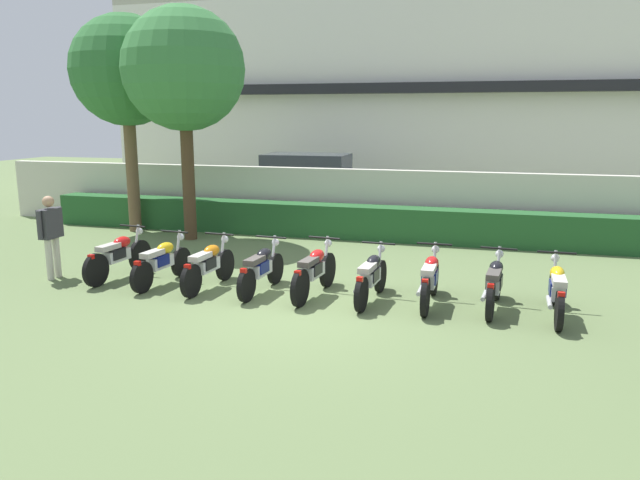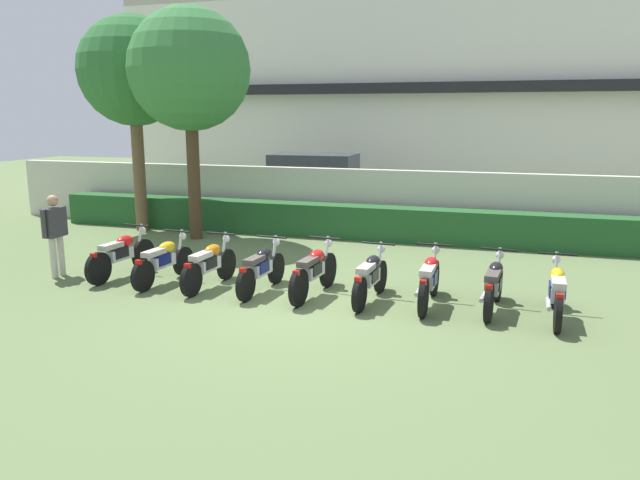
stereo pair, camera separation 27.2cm
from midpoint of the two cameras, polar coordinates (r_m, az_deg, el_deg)
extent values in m
plane|color=#607547|center=(10.09, -1.16, -6.52)|extent=(60.00, 60.00, 0.00)
cube|color=white|center=(25.44, 10.79, 12.70)|extent=(24.07, 6.00, 7.39)
cube|color=black|center=(22.23, 9.80, 13.86)|extent=(20.21, 0.50, 0.36)
cube|color=beige|center=(16.24, 6.41, 3.51)|extent=(22.86, 0.30, 1.73)
cube|color=#235628|center=(15.63, 5.87, 1.58)|extent=(18.29, 0.70, 0.86)
cube|color=#9EA3A8|center=(20.04, 0.38, 4.76)|extent=(4.54, 1.96, 1.00)
cube|color=#2D333D|center=(20.01, -0.17, 7.13)|extent=(2.74, 1.77, 0.65)
cylinder|color=black|center=(20.63, 5.30, 3.79)|extent=(0.69, 0.24, 0.68)
cylinder|color=black|center=(18.83, 4.24, 3.06)|extent=(0.69, 0.24, 0.68)
cylinder|color=black|center=(21.44, -3.02, 4.12)|extent=(0.69, 0.24, 0.68)
cylinder|color=black|center=(19.71, -4.77, 3.44)|extent=(0.69, 0.24, 0.68)
cylinder|color=brown|center=(17.38, -16.12, 6.22)|extent=(0.33, 0.33, 3.27)
sphere|color=#2D6B33|center=(17.35, -16.63, 14.94)|extent=(2.89, 2.89, 2.89)
cylinder|color=#4C3823|center=(15.84, -11.23, 5.81)|extent=(0.32, 0.32, 3.19)
sphere|color=#387A3D|center=(15.80, -11.63, 15.40)|extent=(3.01, 3.01, 3.01)
cylinder|color=black|center=(13.06, -15.62, -1.29)|extent=(0.14, 0.64, 0.63)
cylinder|color=black|center=(12.09, -19.42, -2.56)|extent=(0.14, 0.64, 0.63)
cube|color=silver|center=(12.50, -17.63, -1.28)|extent=(0.25, 0.62, 0.22)
ellipsoid|color=red|center=(12.58, -17.20, -0.10)|extent=(0.26, 0.46, 0.22)
cube|color=#B2ADA3|center=(12.29, -18.38, -0.55)|extent=(0.24, 0.54, 0.10)
cube|color=red|center=(11.96, -19.82, -1.36)|extent=(0.11, 0.09, 0.08)
cylinder|color=silver|center=(12.93, -15.94, 0.01)|extent=(0.07, 0.23, 0.65)
cylinder|color=black|center=(12.80, -16.27, 1.33)|extent=(0.60, 0.09, 0.04)
sphere|color=silver|center=(12.98, -15.69, 0.88)|extent=(0.14, 0.14, 0.14)
cylinder|color=silver|center=(12.42, -18.76, -2.05)|extent=(0.12, 0.55, 0.07)
cube|color=black|center=(12.45, -17.79, -1.10)|extent=(0.27, 0.38, 0.20)
cylinder|color=black|center=(12.39, -12.05, -1.94)|extent=(0.14, 0.59, 0.58)
cylinder|color=black|center=(11.42, -15.57, -3.27)|extent=(0.14, 0.59, 0.58)
cube|color=silver|center=(11.82, -13.92, -1.93)|extent=(0.25, 0.61, 0.22)
ellipsoid|color=yellow|center=(11.91, -13.49, -0.68)|extent=(0.26, 0.46, 0.22)
cube|color=#B2ADA3|center=(11.60, -14.64, -1.16)|extent=(0.24, 0.54, 0.10)
cube|color=red|center=(11.28, -15.96, -2.01)|extent=(0.11, 0.09, 0.08)
cylinder|color=silver|center=(12.25, -12.35, -0.57)|extent=(0.07, 0.23, 0.65)
cylinder|color=black|center=(12.11, -12.66, 0.83)|extent=(0.60, 0.09, 0.04)
sphere|color=silver|center=(12.30, -12.10, 0.35)|extent=(0.14, 0.14, 0.14)
cylinder|color=silver|center=(11.73, -15.08, -2.75)|extent=(0.12, 0.55, 0.07)
cube|color=navy|center=(11.77, -14.07, -1.74)|extent=(0.27, 0.38, 0.20)
cylinder|color=black|center=(11.93, -8.10, -2.26)|extent=(0.13, 0.61, 0.60)
cylinder|color=black|center=(10.91, -11.25, -3.69)|extent=(0.13, 0.61, 0.60)
cube|color=silver|center=(11.34, -9.76, -2.27)|extent=(0.24, 0.61, 0.22)
ellipsoid|color=orange|center=(11.43, -9.36, -0.96)|extent=(0.25, 0.45, 0.22)
cube|color=beige|center=(11.10, -10.40, -1.48)|extent=(0.23, 0.53, 0.10)
cube|color=red|center=(10.76, -11.59, -2.38)|extent=(0.11, 0.09, 0.08)
cylinder|color=silver|center=(11.78, -8.35, -0.85)|extent=(0.06, 0.23, 0.65)
cylinder|color=black|center=(11.64, -8.62, 0.60)|extent=(0.60, 0.08, 0.04)
sphere|color=silver|center=(11.84, -8.12, 0.11)|extent=(0.14, 0.14, 0.14)
cylinder|color=silver|center=(11.23, -10.91, -3.14)|extent=(0.11, 0.55, 0.07)
cube|color=black|center=(11.29, -9.89, -2.08)|extent=(0.26, 0.38, 0.20)
cylinder|color=black|center=(11.57, -3.45, -2.66)|extent=(0.13, 0.59, 0.58)
cylinder|color=black|center=(10.51, -6.22, -4.19)|extent=(0.13, 0.59, 0.58)
cube|color=silver|center=(10.95, -4.89, -2.69)|extent=(0.24, 0.61, 0.22)
ellipsoid|color=black|center=(11.05, -4.53, -1.33)|extent=(0.25, 0.45, 0.22)
cube|color=#4C4742|center=(10.70, -5.45, -1.88)|extent=(0.23, 0.53, 0.10)
cube|color=red|center=(10.35, -6.51, -2.84)|extent=(0.10, 0.09, 0.08)
cylinder|color=silver|center=(11.41, -3.65, -1.20)|extent=(0.06, 0.23, 0.65)
cylinder|color=black|center=(11.27, -3.86, 0.29)|extent=(0.60, 0.07, 0.04)
sphere|color=silver|center=(11.47, -3.43, -0.21)|extent=(0.14, 0.14, 0.14)
cylinder|color=silver|center=(10.82, -6.03, -3.60)|extent=(0.10, 0.55, 0.07)
cube|color=navy|center=(10.90, -5.01, -2.50)|extent=(0.26, 0.37, 0.20)
cylinder|color=black|center=(11.32, 1.45, -2.81)|extent=(0.15, 0.65, 0.64)
cylinder|color=black|center=(10.17, -1.23, -4.49)|extent=(0.15, 0.65, 0.64)
cube|color=silver|center=(10.66, 0.08, -2.89)|extent=(0.26, 0.62, 0.22)
ellipsoid|color=red|center=(10.75, 0.43, -1.50)|extent=(0.26, 0.46, 0.22)
cube|color=#4C4742|center=(10.40, -0.41, -2.07)|extent=(0.25, 0.54, 0.10)
cube|color=red|center=(10.00, -1.47, -3.10)|extent=(0.11, 0.09, 0.08)
cylinder|color=silver|center=(11.16, 1.29, -1.33)|extent=(0.07, 0.23, 0.65)
cylinder|color=black|center=(11.01, 1.13, 0.20)|extent=(0.60, 0.09, 0.04)
sphere|color=silver|center=(11.22, 1.50, -0.31)|extent=(0.14, 0.14, 0.14)
cylinder|color=silver|center=(10.51, -1.05, -3.83)|extent=(0.12, 0.55, 0.07)
cube|color=black|center=(10.60, -0.02, -2.69)|extent=(0.27, 0.38, 0.20)
cylinder|color=black|center=(11.05, 6.38, -3.40)|extent=(0.13, 0.59, 0.58)
cylinder|color=black|center=(9.91, 4.51, -5.13)|extent=(0.13, 0.59, 0.58)
cube|color=silver|center=(10.39, 5.43, -3.49)|extent=(0.24, 0.61, 0.22)
ellipsoid|color=black|center=(10.49, 5.72, -2.05)|extent=(0.25, 0.45, 0.22)
cube|color=#B2ADA3|center=(10.13, 5.09, -2.67)|extent=(0.24, 0.53, 0.10)
cube|color=red|center=(9.75, 4.36, -3.71)|extent=(0.11, 0.09, 0.08)
cylinder|color=silver|center=(10.89, 6.30, -1.89)|extent=(0.07, 0.23, 0.65)
cylinder|color=black|center=(10.73, 6.21, -0.34)|extent=(0.60, 0.08, 0.04)
sphere|color=silver|center=(10.95, 6.47, -0.85)|extent=(0.14, 0.14, 0.14)
cylinder|color=silver|center=(10.23, 4.38, -4.48)|extent=(0.11, 0.55, 0.07)
cube|color=black|center=(10.33, 5.36, -3.29)|extent=(0.27, 0.38, 0.20)
cylinder|color=black|center=(11.00, 11.36, -3.50)|extent=(0.10, 0.63, 0.63)
cylinder|color=black|center=(9.80, 10.44, -5.36)|extent=(0.10, 0.63, 0.63)
cube|color=silver|center=(10.31, 10.92, -3.65)|extent=(0.21, 0.60, 0.22)
ellipsoid|color=red|center=(10.41, 11.09, -2.19)|extent=(0.23, 0.44, 0.22)
cube|color=beige|center=(10.03, 10.79, -2.82)|extent=(0.21, 0.52, 0.10)
cube|color=red|center=(9.62, 10.42, -3.93)|extent=(0.10, 0.08, 0.08)
cylinder|color=silver|center=(10.83, 11.37, -1.99)|extent=(0.05, 0.23, 0.65)
cylinder|color=black|center=(10.68, 11.37, -0.43)|extent=(0.60, 0.04, 0.04)
sphere|color=silver|center=(10.90, 11.47, -0.94)|extent=(0.14, 0.14, 0.14)
cylinder|color=silver|center=(10.12, 10.03, -4.67)|extent=(0.08, 0.55, 0.07)
cube|color=navy|center=(10.25, 10.89, -3.45)|extent=(0.25, 0.36, 0.20)
cylinder|color=black|center=(10.95, 17.01, -3.93)|extent=(0.14, 0.61, 0.60)
cylinder|color=black|center=(9.80, 16.28, -5.72)|extent=(0.14, 0.61, 0.60)
cube|color=silver|center=(10.28, 16.69, -4.05)|extent=(0.25, 0.62, 0.22)
ellipsoid|color=black|center=(10.39, 16.86, -2.59)|extent=(0.26, 0.46, 0.22)
cube|color=#4C4742|center=(10.01, 16.61, -3.23)|extent=(0.25, 0.54, 0.10)
cube|color=red|center=(9.62, 16.31, -4.30)|extent=(0.11, 0.09, 0.08)
cylinder|color=silver|center=(10.79, 17.06, -2.42)|extent=(0.07, 0.23, 0.65)
cylinder|color=black|center=(10.63, 17.11, -0.85)|extent=(0.60, 0.09, 0.04)
sphere|color=silver|center=(10.85, 17.18, -1.36)|extent=(0.14, 0.14, 0.14)
cylinder|color=silver|center=(10.09, 15.81, -5.07)|extent=(0.12, 0.55, 0.07)
cube|color=black|center=(10.22, 16.67, -3.85)|extent=(0.27, 0.38, 0.20)
cylinder|color=black|center=(10.93, 21.71, -4.29)|extent=(0.10, 0.60, 0.60)
cylinder|color=black|center=(9.68, 22.13, -6.35)|extent=(0.10, 0.60, 0.60)
cube|color=silver|center=(10.21, 21.98, -4.53)|extent=(0.21, 0.60, 0.22)
ellipsoid|color=yellow|center=(10.32, 22.03, -3.05)|extent=(0.23, 0.44, 0.22)
cube|color=beige|center=(9.94, 22.15, -3.72)|extent=(0.21, 0.52, 0.10)
cube|color=red|center=(9.50, 22.29, -4.92)|extent=(0.10, 0.08, 0.08)
cylinder|color=silver|center=(10.77, 21.86, -2.78)|extent=(0.05, 0.23, 0.65)
cylinder|color=black|center=(10.61, 22.02, -1.22)|extent=(0.60, 0.04, 0.04)
sphere|color=silver|center=(10.83, 21.90, -1.72)|extent=(0.14, 0.14, 0.14)
cylinder|color=silver|center=(10.00, 21.32, -5.59)|extent=(0.08, 0.55, 0.07)
cube|color=navy|center=(10.15, 22.02, -4.34)|extent=(0.24, 0.36, 0.20)
cylinder|color=beige|center=(13.09, -22.51, -1.34)|extent=(0.13, 0.13, 0.81)
cylinder|color=beige|center=(12.94, -23.11, -1.54)|extent=(0.13, 0.13, 0.81)
cube|color=#38383D|center=(12.89, -23.05, 1.54)|extent=(0.22, 0.47, 0.57)
cylinder|color=#38383D|center=(13.10, -22.25, 1.82)|extent=(0.09, 0.09, 0.54)
cylinder|color=#38383D|center=(12.67, -23.88, 1.38)|extent=(0.09, 0.09, 0.54)
sphere|color=tan|center=(12.83, -23.20, 3.41)|extent=(0.22, 0.22, 0.22)
camera|label=1|loc=(0.14, -89.28, 0.15)|focal=34.21mm
camera|label=2|loc=(0.14, 90.72, -0.15)|focal=34.21mm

